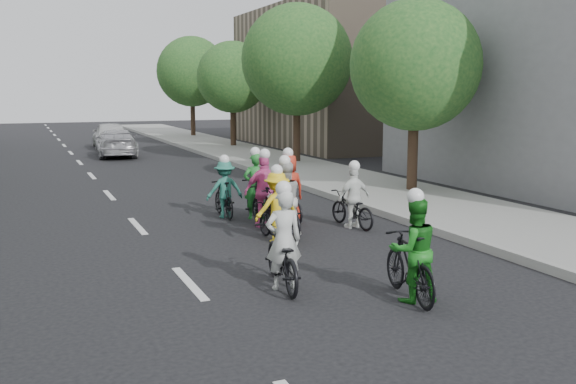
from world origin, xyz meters
TOP-DOWN VIEW (x-y plane):
  - ground at (0.00, 0.00)m, footprint 120.00×120.00m
  - sidewalk_right at (8.00, 10.00)m, footprint 4.00×80.00m
  - curb_right at (6.05, 10.00)m, footprint 0.18×80.00m
  - bldg_se at (16.00, 24.00)m, footprint 10.00×14.00m
  - tree_r_0 at (8.80, 6.60)m, footprint 4.00×4.00m
  - tree_r_1 at (8.80, 15.60)m, footprint 4.80×4.80m
  - tree_r_2 at (8.80, 24.60)m, footprint 4.00×4.00m
  - tree_r_3 at (8.80, 33.60)m, footprint 4.80×4.80m
  - cyclist_0 at (1.35, -0.81)m, footprint 0.92×1.95m
  - cyclist_1 at (2.94, -2.17)m, footprint 0.87×1.83m
  - cyclist_2 at (2.48, 2.27)m, footprint 1.03×1.58m
  - cyclist_3 at (2.78, 3.78)m, footprint 1.02×1.65m
  - cyclist_4 at (3.51, 4.10)m, footprint 0.84×1.73m
  - cyclist_5 at (2.93, 4.84)m, footprint 0.68×1.72m
  - cyclist_6 at (2.87, 2.79)m, footprint 0.81×1.83m
  - cyclist_7 at (2.26, 5.25)m, footprint 0.95×1.58m
  - cyclist_8 at (4.68, 2.91)m, footprint 0.89×1.70m
  - follow_car_lead at (1.96, 22.16)m, footprint 2.25×4.75m
  - follow_car_trail at (2.32, 27.16)m, footprint 2.01×4.50m

SIDE VIEW (x-z plane):
  - ground at x=0.00m, z-range 0.00..0.00m
  - sidewalk_right at x=8.00m, z-range 0.00..0.15m
  - curb_right at x=6.05m, z-range 0.00..0.18m
  - cyclist_8 at x=4.68m, z-range -0.25..1.35m
  - cyclist_0 at x=1.35m, z-range -0.31..1.47m
  - cyclist_2 at x=2.48m, z-range -0.22..1.45m
  - cyclist_7 at x=2.26m, z-range -0.19..1.43m
  - cyclist_5 at x=2.93m, z-range -0.28..1.54m
  - cyclist_6 at x=2.87m, z-range -0.26..1.54m
  - cyclist_4 at x=3.51m, z-range -0.28..1.56m
  - cyclist_1 at x=2.94m, z-range -0.22..1.54m
  - follow_car_lead at x=1.96m, z-range 0.00..1.34m
  - cyclist_3 at x=2.78m, z-range -0.25..1.62m
  - follow_car_trail at x=2.32m, z-range 0.00..1.50m
  - tree_r_0 at x=8.80m, z-range 0.98..6.95m
  - tree_r_2 at x=8.80m, z-range 0.98..6.95m
  - bldg_se at x=16.00m, z-range 0.00..8.00m
  - tree_r_1 at x=8.80m, z-range 1.05..7.98m
  - tree_r_3 at x=8.80m, z-range 1.05..7.98m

